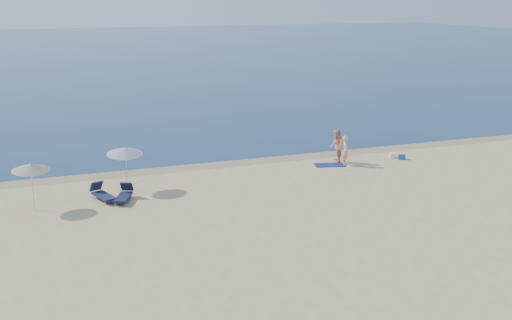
{
  "coord_description": "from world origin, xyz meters",
  "views": [
    {
      "loc": [
        -13.52,
        -15.1,
        9.63
      ],
      "look_at": [
        -1.86,
        16.0,
        1.0
      ],
      "focal_mm": 45.0,
      "sensor_mm": 36.0,
      "label": 1
    }
  ],
  "objects_px": {
    "person_left": "(346,150)",
    "person_right": "(336,146)",
    "umbrella_near": "(125,151)",
    "blue_cooler": "(401,157)"
  },
  "relations": [
    {
      "from": "person_right",
      "to": "umbrella_near",
      "type": "relative_size",
      "value": 0.83
    },
    {
      "from": "person_right",
      "to": "blue_cooler",
      "type": "relative_size",
      "value": 4.57
    },
    {
      "from": "person_left",
      "to": "blue_cooler",
      "type": "bearing_deg",
      "value": -63.68
    },
    {
      "from": "umbrella_near",
      "to": "person_left",
      "type": "bearing_deg",
      "value": 2.33
    },
    {
      "from": "person_left",
      "to": "blue_cooler",
      "type": "relative_size",
      "value": 4.07
    },
    {
      "from": "person_left",
      "to": "person_right",
      "type": "distance_m",
      "value": 0.79
    },
    {
      "from": "person_left",
      "to": "umbrella_near",
      "type": "relative_size",
      "value": 0.74
    },
    {
      "from": "person_left",
      "to": "person_right",
      "type": "height_order",
      "value": "person_right"
    },
    {
      "from": "person_right",
      "to": "blue_cooler",
      "type": "height_order",
      "value": "person_right"
    },
    {
      "from": "blue_cooler",
      "to": "umbrella_near",
      "type": "distance_m",
      "value": 16.61
    }
  ]
}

